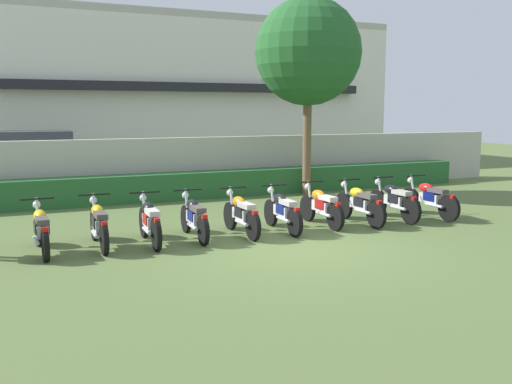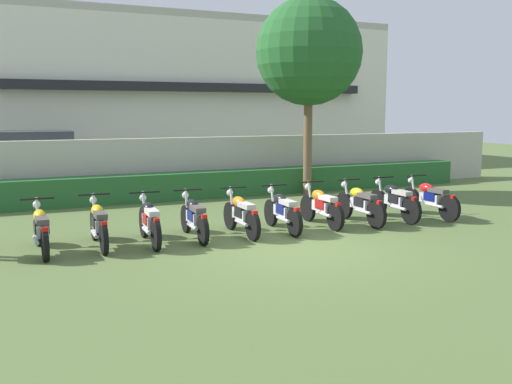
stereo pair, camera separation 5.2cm
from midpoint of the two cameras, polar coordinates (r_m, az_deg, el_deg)
ground at (r=10.86m, az=3.59°, el=-5.46°), size 60.00×60.00×0.00m
building at (r=26.74m, az=-13.77°, el=9.65°), size 24.89×6.50×6.68m
compound_wall at (r=17.28m, az=-7.51°, el=2.53°), size 23.65×0.30×1.75m
hedge_row at (r=16.67m, az=-6.78°, el=0.66°), size 18.92×0.70×0.77m
parked_car at (r=19.97m, az=-21.44°, el=2.98°), size 4.57×2.23×1.89m
tree_near_inspector at (r=17.35m, az=5.16°, el=13.77°), size 3.16×3.16×5.85m
motorcycle_in_row_0 at (r=10.95m, az=-20.86°, el=-3.51°), size 0.60×1.86×0.95m
motorcycle_in_row_1 at (r=11.10m, az=-15.61°, el=-3.09°), size 0.60×1.88×0.96m
motorcycle_in_row_2 at (r=11.14m, az=-10.74°, el=-2.86°), size 0.60×1.84×0.97m
motorcycle_in_row_3 at (r=11.47m, az=-6.35°, el=-2.50°), size 0.60×1.85×0.95m
motorcycle_in_row_4 at (r=11.74m, az=-1.62°, el=-2.18°), size 0.60×1.80×0.95m
motorcycle_in_row_5 at (r=12.11m, az=2.55°, el=-1.86°), size 0.60×1.81×0.95m
motorcycle_in_row_6 at (r=12.74m, az=6.43°, el=-1.39°), size 0.60×1.80×0.96m
motorcycle_in_row_7 at (r=13.12m, az=10.24°, el=-1.16°), size 0.60×1.91×0.97m
motorcycle_in_row_8 at (r=13.76m, az=13.54°, el=-0.82°), size 0.60×1.88×0.97m
motorcycle_in_row_9 at (r=14.33m, az=16.86°, el=-0.60°), size 0.60×1.97×0.97m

